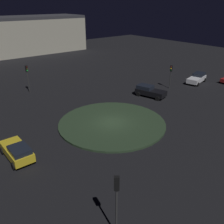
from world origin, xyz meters
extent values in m
plane|color=black|center=(0.00, 0.00, 0.00)|extent=(117.44, 117.44, 0.00)
cylinder|color=#263823|center=(0.00, 0.00, 0.11)|extent=(12.27, 12.27, 0.22)
cube|color=white|center=(-2.79, 21.19, 0.70)|extent=(2.75, 4.79, 0.75)
cube|color=black|center=(-3.01, 22.20, 1.32)|extent=(2.06, 2.59, 0.50)
cylinder|color=black|center=(-1.55, 19.80, 0.33)|extent=(0.35, 0.69, 0.65)
cylinder|color=black|center=(-3.34, 19.41, 0.33)|extent=(0.35, 0.69, 0.65)
cylinder|color=black|center=(-2.24, 22.97, 0.33)|extent=(0.35, 0.69, 0.65)
cylinder|color=black|center=(-4.03, 22.58, 0.33)|extent=(0.35, 0.69, 0.65)
cube|color=black|center=(-3.26, 10.13, 0.69)|extent=(4.71, 2.90, 0.74)
cube|color=black|center=(-4.20, 9.89, 1.32)|extent=(2.56, 2.14, 0.51)
cylinder|color=black|center=(-1.96, 11.43, 0.32)|extent=(0.68, 0.38, 0.65)
cylinder|color=black|center=(-1.49, 9.63, 0.32)|extent=(0.68, 0.38, 0.65)
cylinder|color=black|center=(-5.02, 10.63, 0.32)|extent=(0.68, 0.38, 0.65)
cylinder|color=black|center=(-4.55, 8.84, 0.32)|extent=(0.68, 0.38, 0.65)
cylinder|color=black|center=(0.00, 24.60, 0.31)|extent=(0.25, 0.62, 0.61)
cube|color=gold|center=(-0.23, -10.91, 0.71)|extent=(4.18, 1.79, 0.74)
cube|color=black|center=(0.70, -10.91, 1.29)|extent=(2.04, 1.56, 0.43)
cylinder|color=black|center=(-1.73, -11.77, 0.34)|extent=(0.68, 0.23, 0.68)
cylinder|color=black|center=(-1.72, -10.02, 0.34)|extent=(0.68, 0.23, 0.68)
cylinder|color=black|center=(1.27, -11.80, 0.34)|extent=(0.68, 0.23, 0.68)
cylinder|color=black|center=(1.28, -10.04, 0.34)|extent=(0.68, 0.23, 0.68)
cylinder|color=#2D2D2D|center=(11.63, -9.31, 1.73)|extent=(0.12, 0.12, 3.47)
cube|color=black|center=(11.63, -9.31, 3.92)|extent=(0.36, 0.37, 0.90)
sphere|color=#3F0C0C|center=(11.52, -9.22, 4.19)|extent=(0.20, 0.20, 0.20)
sphere|color=#4C380F|center=(11.52, -9.22, 3.92)|extent=(0.20, 0.20, 0.20)
sphere|color=#1EE53F|center=(11.52, -9.22, 3.65)|extent=(0.20, 0.20, 0.20)
cylinder|color=#2D2D2D|center=(-3.91, 15.37, 1.43)|extent=(0.12, 0.12, 2.85)
cube|color=black|center=(-3.91, 15.37, 3.30)|extent=(0.35, 0.29, 0.90)
sphere|color=#3F0C0C|center=(-3.88, 15.22, 3.57)|extent=(0.20, 0.20, 0.20)
sphere|color=yellow|center=(-3.88, 15.22, 3.30)|extent=(0.20, 0.20, 0.20)
sphere|color=#0F3819|center=(-3.88, 15.22, 3.03)|extent=(0.20, 0.20, 0.20)
cylinder|color=#2D2D2D|center=(-16.37, -2.96, 1.67)|extent=(0.12, 0.12, 3.34)
cube|color=black|center=(-16.37, -2.96, 3.79)|extent=(0.27, 0.33, 0.90)
sphere|color=#3F0C0C|center=(-16.23, -2.93, 4.06)|extent=(0.20, 0.20, 0.20)
sphere|color=#4C380F|center=(-16.23, -2.93, 3.79)|extent=(0.20, 0.20, 0.20)
sphere|color=#1EE53F|center=(-16.23, -2.93, 3.52)|extent=(0.20, 0.20, 0.20)
cube|color=#ADA893|center=(-47.97, 6.02, 4.33)|extent=(12.02, 38.49, 8.65)
cube|color=#333338|center=(-47.97, 6.02, 9.00)|extent=(12.02, 38.49, 0.70)
camera|label=1|loc=(19.76, -16.39, 13.00)|focal=39.94mm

